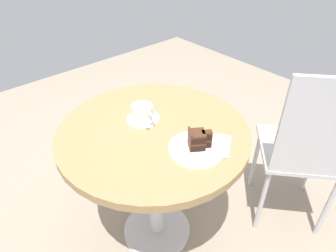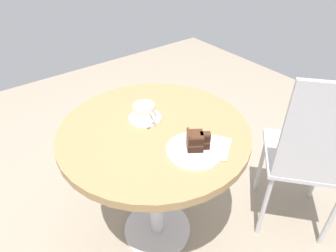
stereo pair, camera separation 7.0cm
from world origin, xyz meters
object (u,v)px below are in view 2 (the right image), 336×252
fork (197,141)px  napkin (211,147)px  teaspoon (152,123)px  cake_slice (196,141)px  cafe_chair (314,152)px  cake_plate (195,150)px  saucer (145,118)px  coffee_cup (144,111)px

fork → napkin: size_ratio=0.72×
teaspoon → cake_slice: 0.25m
teaspoon → fork: size_ratio=0.67×
cafe_chair → teaspoon: bearing=10.9°
cake_slice → cafe_chair: 0.61m
cake_plate → fork: size_ratio=1.52×
napkin → cake_plate: bearing=-106.9°
napkin → cafe_chair: (0.19, 0.48, -0.15)m
fork → napkin: bearing=-52.0°
saucer → cake_slice: bearing=6.6°
saucer → teaspoon: size_ratio=1.52×
saucer → fork: fork is taller
fork → napkin: 0.06m
coffee_cup → cafe_chair: (0.50, 0.58, -0.19)m
fork → cafe_chair: (0.23, 0.51, -0.16)m
coffee_cup → saucer: bearing=136.1°
coffee_cup → napkin: bearing=17.6°
cake_plate → teaspoon: bearing=-172.8°
coffee_cup → fork: size_ratio=0.89×
fork → cafe_chair: cafe_chair is taller
teaspoon → cafe_chair: cafe_chair is taller
cake_slice → fork: cake_slice is taller
cake_plate → napkin: size_ratio=1.10×
saucer → napkin: size_ratio=0.73×
coffee_cup → cafe_chair: 0.79m
teaspoon → cafe_chair: 0.75m
cake_slice → napkin: (0.02, 0.06, -0.05)m
teaspoon → cake_slice: (0.24, 0.04, 0.04)m
saucer → teaspoon: 0.05m
napkin → coffee_cup: bearing=-162.4°
coffee_cup → fork: bearing=14.5°
coffee_cup → cake_slice: bearing=7.5°
fork → cake_plate: bearing=-139.6°
cake_plate → cafe_chair: (0.21, 0.55, -0.15)m
coffee_cup → cake_slice: (0.29, 0.04, 0.00)m
teaspoon → napkin: bearing=89.4°
coffee_cup → teaspoon: bearing=1.5°
saucer → cafe_chair: size_ratio=0.15×
teaspoon → cake_plate: 0.24m
coffee_cup → fork: 0.27m
cake_plate → cake_slice: cake_slice is taller
napkin → cafe_chair: size_ratio=0.21×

